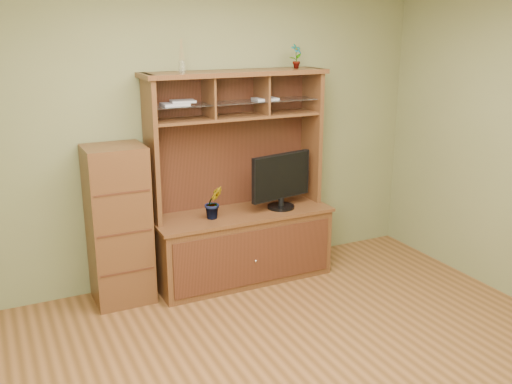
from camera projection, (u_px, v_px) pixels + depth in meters
room at (314, 187)px, 3.37m from camera, size 4.54×4.04×2.74m
media_hutch at (241, 224)px, 5.22m from camera, size 1.66×0.61×1.90m
monitor at (281, 180)px, 5.20m from camera, size 0.64×0.25×0.51m
orchid_plant at (214, 202)px, 4.95m from camera, size 0.16×0.13×0.29m
top_plant at (296, 56)px, 5.13m from camera, size 0.13×0.11×0.22m
reed_diffuser at (182, 59)px, 4.67m from camera, size 0.05×0.05×0.27m
magazines at (208, 101)px, 4.86m from camera, size 1.06×0.18×0.04m
side_cabinet at (119, 225)px, 4.75m from camera, size 0.48×0.44×1.35m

